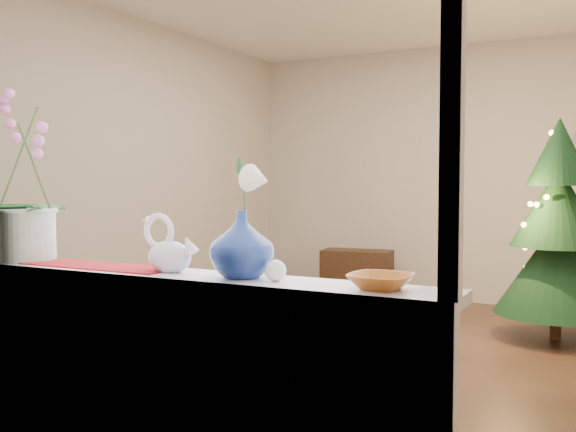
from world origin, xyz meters
name	(u,v)px	position (x,y,z in m)	size (l,w,h in m)	color
ground	(377,359)	(0.00, 0.00, 0.00)	(5.00, 5.00, 0.00)	#321D14
wall_back	(457,174)	(0.00, 2.50, 1.35)	(4.50, 0.10, 2.70)	beige
wall_front	(149,158)	(0.00, -2.50, 1.35)	(4.50, 0.10, 2.70)	beige
wall_left	(131,172)	(-2.25, 0.00, 1.35)	(0.10, 5.00, 2.70)	beige
window_apron	(158,403)	(0.00, -2.46, 0.44)	(2.20, 0.08, 0.88)	white
windowsill	(172,278)	(0.00, -2.37, 0.90)	(2.20, 0.26, 0.04)	white
window_frame	(153,62)	(0.00, -2.47, 1.70)	(2.22, 0.06, 1.60)	white
runner	(97,266)	(-0.38, -2.37, 0.92)	(0.70, 0.20, 0.01)	maroon
orchid_pot	(26,174)	(-0.79, -2.37, 1.30)	(0.26, 0.26, 0.76)	white
swan	(170,244)	(-0.01, -2.37, 1.03)	(0.25, 0.11, 0.21)	silver
blue_vase	(242,239)	(0.31, -2.36, 1.06)	(0.27, 0.27, 0.28)	navy
lily	(241,171)	(0.31, -2.36, 1.30)	(0.15, 0.09, 0.21)	silver
paperweight	(275,270)	(0.46, -2.38, 0.96)	(0.08, 0.08, 0.08)	white
amber_dish	(381,283)	(0.84, -2.37, 0.94)	(0.17, 0.17, 0.04)	#A6561A
xmas_tree	(558,229)	(1.09, 1.21, 0.89)	(0.97, 0.97, 1.78)	black
side_table	(357,276)	(-0.94, 2.03, 0.27)	(0.73, 0.36, 0.55)	black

